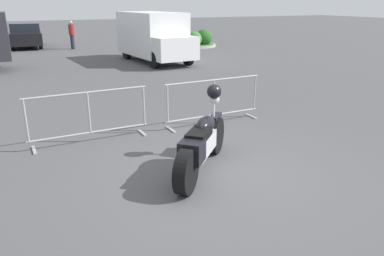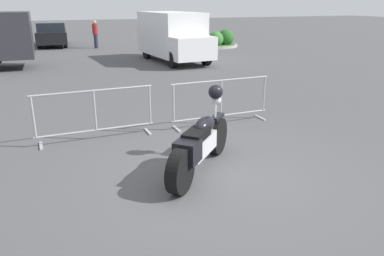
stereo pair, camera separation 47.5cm
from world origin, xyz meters
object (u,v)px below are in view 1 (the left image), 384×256
object	(u,v)px
crowd_barrier_near	(89,116)
parked_car_black	(26,35)
crowd_barrier_far	(214,101)
delivery_van	(154,35)
motorcycle	(202,142)
pedestrian	(72,34)

from	to	relation	value
crowd_barrier_near	parked_car_black	distance (m)	19.09
crowd_barrier_near	parked_car_black	world-z (taller)	parked_car_black
crowd_barrier_far	delivery_van	xyz separation A→B (m)	(2.13, 9.89, 0.68)
motorcycle	parked_car_black	xyz separation A→B (m)	(-1.69, 21.33, 0.25)
delivery_van	parked_car_black	world-z (taller)	delivery_van
motorcycle	parked_car_black	world-z (taller)	parked_car_black
motorcycle	crowd_barrier_far	distance (m)	2.67
crowd_barrier_far	delivery_van	distance (m)	10.14
delivery_van	pedestrian	world-z (taller)	delivery_van
motorcycle	crowd_barrier_near	distance (m)	2.67
crowd_barrier_far	delivery_van	bearing A→B (deg)	77.84
crowd_barrier_near	delivery_van	size ratio (longest dim) A/B	0.48
motorcycle	crowd_barrier_far	size ratio (longest dim) A/B	0.76
motorcycle	delivery_van	size ratio (longest dim) A/B	0.36
crowd_barrier_far	pedestrian	xyz separation A→B (m)	(-0.65, 16.82, 0.36)
motorcycle	crowd_barrier_near	bearing A→B (deg)	76.42
crowd_barrier_near	delivery_van	distance (m)	11.12
crowd_barrier_far	crowd_barrier_near	bearing A→B (deg)	180.00
pedestrian	motorcycle	bearing A→B (deg)	-53.91
motorcycle	pedestrian	bearing A→B (deg)	41.15
motorcycle	delivery_van	distance (m)	12.67
delivery_van	parked_car_black	distance (m)	10.61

